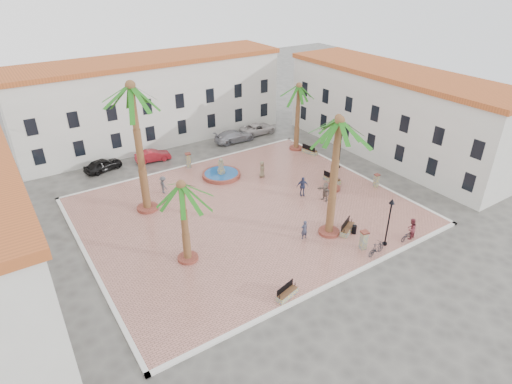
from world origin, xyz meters
The scene contains 36 objects.
ground centered at (0.00, 0.00, 0.00)m, with size 120.00×120.00×0.00m, color #56544F.
plaza centered at (0.00, 0.00, 0.07)m, with size 26.00×22.00×0.15m, color #B37164.
kerb_n centered at (0.00, 11.00, 0.08)m, with size 26.30×0.30×0.16m, color silver.
kerb_s centered at (0.00, -11.00, 0.08)m, with size 26.30×0.30×0.16m, color silver.
kerb_e centered at (13.00, 0.00, 0.08)m, with size 0.30×22.30×0.16m, color silver.
kerb_w centered at (-13.00, 0.00, 0.08)m, with size 0.30×22.30×0.16m, color silver.
building_north centered at (0.00, 19.99, 4.77)m, with size 30.40×7.40×9.50m.
building_east centered at (19.99, 2.00, 4.52)m, with size 7.40×26.40×9.00m.
fountain centered at (1.41, 6.78, 0.41)m, with size 3.74×3.74×1.93m.
palm_nw centered at (-6.93, 4.78, 9.69)m, with size 5.81×5.81×11.01m.
palm_sw centered at (-7.07, -3.41, 5.37)m, with size 4.79×4.79×6.31m.
palm_s centered at (3.52, -6.47, 8.38)m, with size 5.26×5.26×9.54m.
palm_e centered at (8.65, -1.20, 6.23)m, with size 4.96×4.96×7.23m.
palm_ne centered at (11.81, 8.19, 6.49)m, with size 4.79×4.79×7.47m.
bench_s centered at (-3.53, -10.38, 0.40)m, with size 1.72×0.89×0.87m.
bench_se centered at (4.82, -7.15, 0.42)m, with size 1.91×1.31×0.97m.
bench_e centered at (9.63, -0.09, 0.42)m, with size 0.73×1.88×0.97m.
bench_ne centered at (12.24, 6.33, 0.43)m, with size 0.88×1.94×0.99m.
lamppost_s centered at (5.97, -9.93, 2.81)m, with size 0.43×0.43×3.93m.
lamppost_e centered at (12.40, 1.94, 3.14)m, with size 0.48×0.48×4.41m.
bollard_se centered at (4.23, -9.37, 0.92)m, with size 0.64×0.64×1.49m.
bollard_n centered at (-0.37, 10.40, 0.96)m, with size 0.67×0.67×1.56m.
bollard_e centered at (12.40, -3.11, 0.81)m, with size 0.49×0.49×1.28m.
litter_bin centered at (5.12, -7.58, 0.50)m, with size 0.36×0.36×0.70m, color black.
cyclist_a centered at (1.44, -5.95, 0.94)m, with size 0.57×0.38×1.57m, color #32364A.
bicycle_a centered at (7.88, -10.40, 0.55)m, with size 0.53×1.51×0.79m, color black.
cyclist_b centered at (8.20, -10.40, 1.01)m, with size 0.83×0.65×1.71m, color maroon.
bicycle_b centered at (4.50, -10.40, 0.66)m, with size 0.48×1.70×1.02m, color black.
pedestrian_fountain_a centered at (4.68, 4.50, 0.96)m, with size 0.80×0.52×1.63m, color #796B50.
pedestrian_fountain_b centered at (5.61, -0.57, 1.06)m, with size 1.07×0.44×1.82m, color navy.
pedestrian_north centered at (-4.61, 6.73, 0.97)m, with size 1.06×0.61×1.64m, color #434347.
pedestrian_east centered at (6.70, -2.38, 1.01)m, with size 1.59×0.51×1.71m, color #726259.
car_black centered at (-7.77, 14.78, 0.65)m, with size 1.53×3.80×1.30m, color black.
car_red centered at (-2.70, 14.24, 0.61)m, with size 1.29×3.69×1.21m, color maroon.
car_silver centered at (7.33, 14.17, 0.69)m, with size 1.94×4.78×1.39m, color #9F9FA7.
car_white centered at (11.10, 14.83, 0.64)m, with size 2.11×4.58×1.27m, color beige.
Camera 1 is at (-16.49, -26.42, 18.95)m, focal length 30.00 mm.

